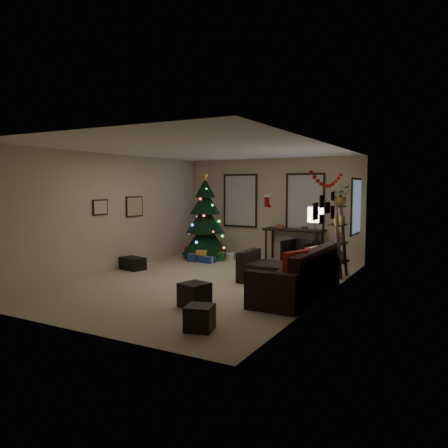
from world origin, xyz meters
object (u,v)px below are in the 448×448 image
(desk, at_px, (294,233))
(desk_chair, at_px, (300,253))
(bookshelf, at_px, (340,238))
(sofa, at_px, (291,277))
(christmas_tree, at_px, (205,222))

(desk, xyz_separation_m, desk_chair, (0.40, -0.65, -0.42))
(desk_chair, height_order, bookshelf, bookshelf)
(sofa, height_order, bookshelf, bookshelf)
(christmas_tree, distance_m, bookshelf, 3.89)
(desk, bearing_deg, christmas_tree, -162.11)
(desk_chair, bearing_deg, desk, 137.67)
(christmas_tree, bearing_deg, bookshelf, -10.71)
(desk, relative_size, desk_chair, 2.37)
(christmas_tree, xyz_separation_m, sofa, (3.37, -2.46, -0.70))
(sofa, bearing_deg, bookshelf, 75.42)
(christmas_tree, relative_size, desk_chair, 3.55)
(desk, bearing_deg, desk_chair, -58.64)
(desk_chair, relative_size, bookshelf, 0.38)
(sofa, height_order, desk_chair, sofa)
(sofa, distance_m, bookshelf, 1.89)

